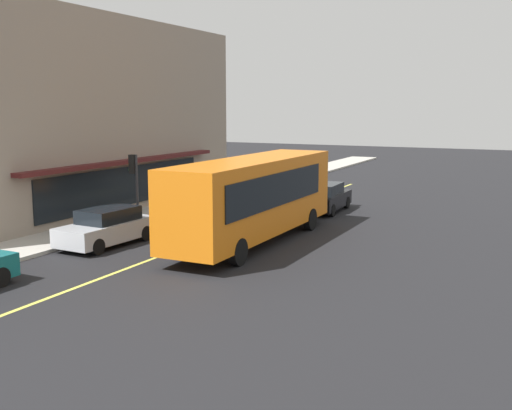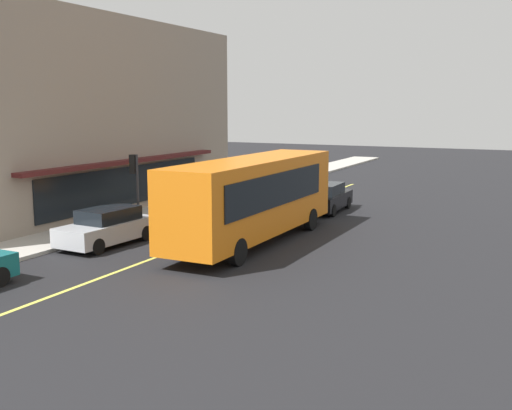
{
  "view_description": "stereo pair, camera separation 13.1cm",
  "coord_description": "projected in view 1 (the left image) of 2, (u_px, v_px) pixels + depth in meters",
  "views": [
    {
      "loc": [
        -24.67,
        -13.2,
        5.63
      ],
      "look_at": [
        -2.45,
        -2.29,
        1.6
      ],
      "focal_mm": 42.9,
      "sensor_mm": 36.0,
      "label": 1
    },
    {
      "loc": [
        -24.62,
        -13.32,
        5.63
      ],
      "look_at": [
        -2.45,
        -2.29,
        1.6
      ],
      "focal_mm": 42.9,
      "sensor_mm": 36.0,
      "label": 2
    }
  ],
  "objects": [
    {
      "name": "sidewalk",
      "position": [
        140.0,
        217.0,
        30.86
      ],
      "size": [
        80.0,
        2.76,
        0.15
      ],
      "primitive_type": "cube",
      "color": "#B2ADA3",
      "rests_on": "ground"
    },
    {
      "name": "car_silver",
      "position": [
        107.0,
        227.0,
        24.85
      ],
      "size": [
        4.38,
        2.03,
        1.52
      ],
      "color": "#B7BABF",
      "rests_on": "ground"
    },
    {
      "name": "storefront_building",
      "position": [
        58.0,
        116.0,
        33.33
      ],
      "size": [
        21.56,
        9.63,
        10.18
      ],
      "color": "gray",
      "rests_on": "ground"
    },
    {
      "name": "bus",
      "position": [
        254.0,
        195.0,
        25.1
      ],
      "size": [
        11.14,
        2.62,
        3.5
      ],
      "color": "orange",
      "rests_on": "ground"
    },
    {
      "name": "pedestrian_at_corner",
      "position": [
        199.0,
        181.0,
        37.21
      ],
      "size": [
        0.34,
        0.34,
        1.59
      ],
      "color": "black",
      "rests_on": "sidewalk"
    },
    {
      "name": "traffic_light",
      "position": [
        134.0,
        172.0,
        28.91
      ],
      "size": [
        0.3,
        0.52,
        3.2
      ],
      "color": "#2D2D33",
      "rests_on": "sidewalk"
    },
    {
      "name": "car_black",
      "position": [
        325.0,
        198.0,
        32.86
      ],
      "size": [
        4.37,
        2.01,
        1.52
      ],
      "color": "black",
      "rests_on": "ground"
    },
    {
      "name": "lane_centre_stripe",
      "position": [
        235.0,
        228.0,
        28.51
      ],
      "size": [
        36.0,
        0.16,
        0.01
      ],
      "primitive_type": "cube",
      "color": "#D8D14C",
      "rests_on": "ground"
    },
    {
      "name": "ground",
      "position": [
        235.0,
        228.0,
        28.51
      ],
      "size": [
        120.0,
        120.0,
        0.0
      ],
      "primitive_type": "plane",
      "color": "black"
    }
  ]
}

